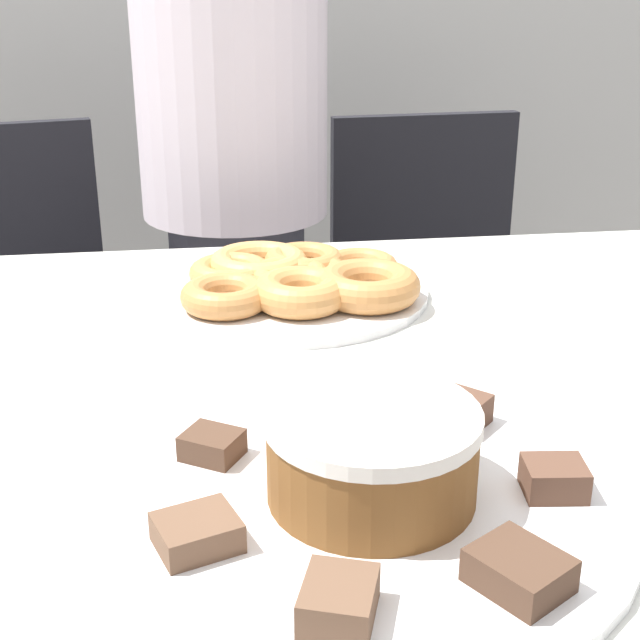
% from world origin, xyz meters
% --- Properties ---
extents(table, '(1.70, 0.91, 0.77)m').
position_xyz_m(table, '(0.00, 0.00, 0.69)').
color(table, silver).
rests_on(table, ground_plane).
extents(person_standing, '(0.33, 0.33, 1.51)m').
position_xyz_m(person_standing, '(-0.10, 0.75, 0.80)').
color(person_standing, '#383842').
rests_on(person_standing, ground_plane).
extents(office_chair_left, '(0.53, 0.53, 0.87)m').
position_xyz_m(office_chair_left, '(-0.53, 0.85, 0.41)').
color(office_chair_left, black).
rests_on(office_chair_left, ground_plane).
extents(office_chair_right, '(0.47, 0.47, 0.87)m').
position_xyz_m(office_chair_right, '(0.32, 0.85, 0.41)').
color(office_chair_right, black).
rests_on(office_chair_right, ground_plane).
extents(plate_cake, '(0.40, 0.40, 0.01)m').
position_xyz_m(plate_cake, '(-0.04, -0.23, 0.78)').
color(plate_cake, white).
rests_on(plate_cake, table).
extents(plate_donuts, '(0.35, 0.35, 0.01)m').
position_xyz_m(plate_donuts, '(-0.06, 0.24, 0.78)').
color(plate_donuts, white).
rests_on(plate_donuts, table).
extents(frosted_cake, '(0.16, 0.16, 0.07)m').
position_xyz_m(frosted_cake, '(-0.04, -0.23, 0.82)').
color(frosted_cake, brown).
rests_on(frosted_cake, plate_cake).
extents(lamington_0, '(0.07, 0.08, 0.02)m').
position_xyz_m(lamington_0, '(0.03, -0.35, 0.80)').
color(lamington_0, '#513828').
rests_on(lamington_0, plate_cake).
extents(lamington_1, '(0.05, 0.04, 0.03)m').
position_xyz_m(lamington_1, '(0.10, -0.25, 0.80)').
color(lamington_1, brown).
rests_on(lamington_1, plate_cake).
extents(lamington_2, '(0.06, 0.06, 0.03)m').
position_xyz_m(lamington_2, '(0.06, -0.14, 0.80)').
color(lamington_2, brown).
rests_on(lamington_2, plate_cake).
extents(lamington_3, '(0.05, 0.06, 0.02)m').
position_xyz_m(lamington_3, '(-0.06, -0.10, 0.79)').
color(lamington_3, brown).
rests_on(lamington_3, plate_cake).
extents(lamington_4, '(0.06, 0.06, 0.02)m').
position_xyz_m(lamington_4, '(-0.16, -0.16, 0.79)').
color(lamington_4, '#513828').
rests_on(lamington_4, plate_cake).
extents(lamington_5, '(0.07, 0.06, 0.02)m').
position_xyz_m(lamington_5, '(-0.17, -0.28, 0.79)').
color(lamington_5, brown).
rests_on(lamington_5, plate_cake).
extents(lamington_6, '(0.06, 0.06, 0.02)m').
position_xyz_m(lamington_6, '(-0.09, -0.37, 0.80)').
color(lamington_6, brown).
rests_on(lamington_6, plate_cake).
extents(donut_0, '(0.10, 0.10, 0.03)m').
position_xyz_m(donut_0, '(-0.06, 0.24, 0.80)').
color(donut_0, '#D18E4C').
rests_on(donut_0, plate_donuts).
extents(donut_1, '(0.10, 0.10, 0.03)m').
position_xyz_m(donut_1, '(-0.13, 0.26, 0.80)').
color(donut_1, '#D18E4C').
rests_on(donut_1, plate_donuts).
extents(donut_2, '(0.11, 0.11, 0.03)m').
position_xyz_m(donut_2, '(-0.14, 0.18, 0.80)').
color(donut_2, '#C68447').
rests_on(donut_2, plate_donuts).
extents(donut_3, '(0.11, 0.11, 0.04)m').
position_xyz_m(donut_3, '(-0.05, 0.17, 0.80)').
color(donut_3, '#D18E4C').
rests_on(donut_3, plate_donuts).
extents(donut_4, '(0.13, 0.13, 0.04)m').
position_xyz_m(donut_4, '(0.03, 0.18, 0.80)').
color(donut_4, '#C68447').
rests_on(donut_4, plate_donuts).
extents(donut_5, '(0.10, 0.10, 0.03)m').
position_xyz_m(donut_5, '(0.04, 0.27, 0.80)').
color(donut_5, '#C68447').
rests_on(donut_5, plate_donuts).
extents(donut_6, '(0.10, 0.10, 0.03)m').
position_xyz_m(donut_6, '(-0.03, 0.29, 0.80)').
color(donut_6, '#C68447').
rests_on(donut_6, plate_donuts).
extents(donut_7, '(0.13, 0.13, 0.03)m').
position_xyz_m(donut_7, '(-0.09, 0.29, 0.80)').
color(donut_7, tan).
rests_on(donut_7, plate_donuts).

